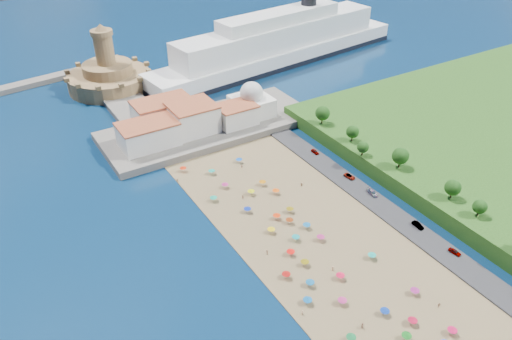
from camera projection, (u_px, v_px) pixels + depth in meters
ground at (287, 232)px, 155.83m from camera, size 700.00×700.00×0.00m
terrace at (209, 127)px, 211.70m from camera, size 90.00×36.00×3.00m
jetty at (131, 108)px, 227.26m from camera, size 18.00×70.00×2.40m
waterfront_buildings at (179, 120)px, 202.97m from camera, size 57.00×29.00×11.00m
domed_building at (252, 102)px, 215.01m from camera, size 16.00×16.00×15.00m
fortress at (109, 76)px, 245.78m from camera, size 40.00×40.00×32.40m
cruise_ship at (279, 45)px, 273.59m from camera, size 161.74×43.37×34.99m
beach_parasols at (314, 254)px, 144.30m from camera, size 29.90×116.97×2.20m
beachgoers at (294, 243)px, 149.61m from camera, size 37.70×95.68×1.88m
parked_cars at (374, 194)px, 170.63m from camera, size 2.64×71.40×1.39m
hillside_trees at (410, 166)px, 169.19m from camera, size 11.02×109.22×7.65m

